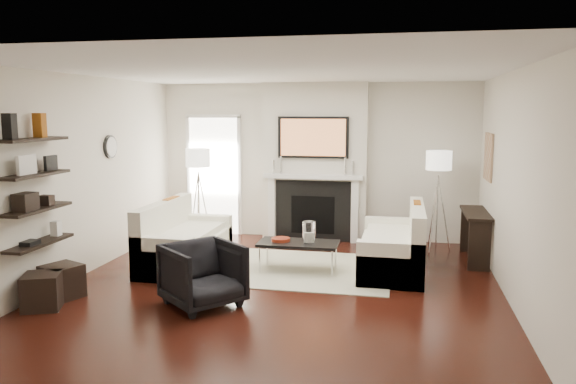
% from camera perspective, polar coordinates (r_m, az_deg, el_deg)
% --- Properties ---
extents(room_envelope, '(6.00, 6.00, 6.00)m').
position_cam_1_polar(room_envelope, '(6.87, -1.00, 0.95)').
color(room_envelope, black).
rests_on(room_envelope, ground).
extents(chimney_breast, '(1.80, 0.25, 2.70)m').
position_cam_1_polar(chimney_breast, '(9.68, 2.71, 3.06)').
color(chimney_breast, silver).
rests_on(chimney_breast, floor).
extents(fireplace_surround, '(1.30, 0.02, 1.04)m').
position_cam_1_polar(fireplace_surround, '(9.66, 2.55, -1.92)').
color(fireplace_surround, black).
rests_on(fireplace_surround, floor).
extents(firebox, '(0.75, 0.02, 0.65)m').
position_cam_1_polar(firebox, '(9.66, 2.54, -2.33)').
color(firebox, black).
rests_on(firebox, floor).
extents(mantel_pilaster_l, '(0.12, 0.08, 1.10)m').
position_cam_1_polar(mantel_pilaster_l, '(9.76, -1.66, -1.63)').
color(mantel_pilaster_l, white).
rests_on(mantel_pilaster_l, floor).
extents(mantel_pilaster_r, '(0.12, 0.08, 1.10)m').
position_cam_1_polar(mantel_pilaster_r, '(9.54, 6.80, -1.92)').
color(mantel_pilaster_r, white).
rests_on(mantel_pilaster_r, floor).
extents(mantel_shelf, '(1.70, 0.18, 0.07)m').
position_cam_1_polar(mantel_shelf, '(9.52, 2.52, 1.58)').
color(mantel_shelf, white).
rests_on(mantel_shelf, chimney_breast).
extents(tv_body, '(1.20, 0.06, 0.70)m').
position_cam_1_polar(tv_body, '(9.49, 2.57, 5.56)').
color(tv_body, black).
rests_on(tv_body, chimney_breast).
extents(tv_screen, '(1.10, 0.00, 0.62)m').
position_cam_1_polar(tv_screen, '(9.46, 2.54, 5.55)').
color(tv_screen, '#BF723F').
rests_on(tv_screen, tv_body).
extents(candlestick_l_tall, '(0.04, 0.04, 0.30)m').
position_cam_1_polar(candlestick_l_tall, '(9.61, -0.70, 2.76)').
color(candlestick_l_tall, silver).
rests_on(candlestick_l_tall, mantel_shelf).
extents(candlestick_l_short, '(0.04, 0.04, 0.24)m').
position_cam_1_polar(candlestick_l_short, '(9.64, -1.46, 2.60)').
color(candlestick_l_short, silver).
rests_on(candlestick_l_short, mantel_shelf).
extents(candlestick_r_tall, '(0.04, 0.04, 0.30)m').
position_cam_1_polar(candlestick_r_tall, '(9.44, 5.84, 2.62)').
color(candlestick_r_tall, silver).
rests_on(candlestick_r_tall, mantel_shelf).
extents(candlestick_r_short, '(0.04, 0.04, 0.24)m').
position_cam_1_polar(candlestick_r_short, '(9.43, 6.63, 2.42)').
color(candlestick_r_short, silver).
rests_on(candlestick_r_short, mantel_shelf).
extents(hallway_panel, '(0.90, 0.02, 2.10)m').
position_cam_1_polar(hallway_panel, '(10.26, -7.48, 1.61)').
color(hallway_panel, white).
rests_on(hallway_panel, floor).
extents(door_trim_l, '(0.06, 0.06, 2.16)m').
position_cam_1_polar(door_trim_l, '(10.40, -10.02, 1.64)').
color(door_trim_l, white).
rests_on(door_trim_l, floor).
extents(door_trim_r, '(0.06, 0.06, 2.16)m').
position_cam_1_polar(door_trim_r, '(10.09, -4.94, 1.54)').
color(door_trim_r, white).
rests_on(door_trim_r, floor).
extents(door_trim_top, '(1.02, 0.06, 0.06)m').
position_cam_1_polar(door_trim_top, '(10.17, -7.63, 7.65)').
color(door_trim_top, white).
rests_on(door_trim_top, wall_back).
extents(rug, '(2.60, 2.00, 0.01)m').
position_cam_1_polar(rug, '(8.02, 1.00, -7.81)').
color(rug, '#B6B295').
rests_on(rug, floor).
extents(loveseat_left_base, '(0.85, 1.80, 0.42)m').
position_cam_1_polar(loveseat_left_base, '(8.29, -10.33, -5.94)').
color(loveseat_left_base, white).
rests_on(loveseat_left_base, floor).
extents(loveseat_left_back, '(0.18, 1.80, 0.80)m').
position_cam_1_polar(loveseat_left_back, '(8.35, -12.52, -3.68)').
color(loveseat_left_back, white).
rests_on(loveseat_left_back, floor).
extents(loveseat_left_arm_n, '(0.85, 0.18, 0.60)m').
position_cam_1_polar(loveseat_left_arm_n, '(7.55, -12.64, -6.72)').
color(loveseat_left_arm_n, white).
rests_on(loveseat_left_arm_n, floor).
extents(loveseat_left_arm_s, '(0.85, 0.18, 0.60)m').
position_cam_1_polar(loveseat_left_arm_s, '(9.00, -8.42, -4.18)').
color(loveseat_left_arm_s, white).
rests_on(loveseat_left_arm_s, floor).
extents(loveseat_left_cushion, '(0.63, 1.44, 0.10)m').
position_cam_1_polar(loveseat_left_cushion, '(8.21, -10.05, -4.21)').
color(loveseat_left_cushion, white).
rests_on(loveseat_left_cushion, loveseat_left_base).
extents(pillow_left_orange, '(0.10, 0.42, 0.42)m').
position_cam_1_polar(pillow_left_orange, '(8.58, -11.75, -1.95)').
color(pillow_left_orange, '#9A5112').
rests_on(pillow_left_orange, loveseat_left_cushion).
extents(pillow_left_charcoal, '(0.10, 0.40, 0.40)m').
position_cam_1_polar(pillow_left_charcoal, '(8.04, -13.43, -2.75)').
color(pillow_left_charcoal, black).
rests_on(pillow_left_charcoal, loveseat_left_cushion).
extents(loveseat_right_base, '(0.85, 1.80, 0.42)m').
position_cam_1_polar(loveseat_right_base, '(8.03, 10.47, -6.41)').
color(loveseat_right_base, white).
rests_on(loveseat_right_base, floor).
extents(loveseat_right_back, '(0.18, 1.80, 0.80)m').
position_cam_1_polar(loveseat_right_back, '(7.96, 12.95, -4.28)').
color(loveseat_right_back, white).
rests_on(loveseat_right_back, floor).
extents(loveseat_right_arm_n, '(0.85, 0.18, 0.60)m').
position_cam_1_polar(loveseat_right_arm_n, '(7.22, 10.35, -7.33)').
color(loveseat_right_arm_n, white).
rests_on(loveseat_right_arm_n, floor).
extents(loveseat_right_arm_s, '(0.85, 0.18, 0.60)m').
position_cam_1_polar(loveseat_right_arm_s, '(8.79, 10.59, -4.53)').
color(loveseat_right_arm_s, white).
rests_on(loveseat_right_arm_s, floor).
extents(loveseat_right_cushion, '(0.63, 1.44, 0.10)m').
position_cam_1_polar(loveseat_right_cushion, '(7.97, 10.16, -4.59)').
color(loveseat_right_cushion, white).
rests_on(loveseat_right_cushion, loveseat_right_base).
extents(pillow_right_orange, '(0.10, 0.42, 0.42)m').
position_cam_1_polar(pillow_right_orange, '(8.21, 12.95, -2.44)').
color(pillow_right_orange, '#9A5112').
rests_on(pillow_right_orange, loveseat_right_cushion).
extents(pillow_right_charcoal, '(0.10, 0.40, 0.40)m').
position_cam_1_polar(pillow_right_charcoal, '(7.62, 13.04, -3.33)').
color(pillow_right_charcoal, black).
rests_on(pillow_right_charcoal, loveseat_right_cushion).
extents(coffee_table, '(1.10, 0.55, 0.04)m').
position_cam_1_polar(coffee_table, '(7.81, 1.06, -5.25)').
color(coffee_table, black).
rests_on(coffee_table, floor).
extents(coffee_leg_nw, '(0.02, 0.02, 0.38)m').
position_cam_1_polar(coffee_leg_nw, '(7.76, -2.91, -6.95)').
color(coffee_leg_nw, silver).
rests_on(coffee_leg_nw, floor).
extents(coffee_leg_ne, '(0.02, 0.02, 0.38)m').
position_cam_1_polar(coffee_leg_ne, '(7.58, 4.49, -7.34)').
color(coffee_leg_ne, silver).
rests_on(coffee_leg_ne, floor).
extents(coffee_leg_sw, '(0.02, 0.02, 0.38)m').
position_cam_1_polar(coffee_leg_sw, '(8.17, -2.13, -6.16)').
color(coffee_leg_sw, silver).
rests_on(coffee_leg_sw, floor).
extents(coffee_leg_se, '(0.02, 0.02, 0.38)m').
position_cam_1_polar(coffee_leg_se, '(8.00, 4.89, -6.50)').
color(coffee_leg_se, silver).
rests_on(coffee_leg_se, floor).
extents(hurricane_glass, '(0.18, 0.18, 0.31)m').
position_cam_1_polar(hurricane_glass, '(7.75, 2.15, -4.15)').
color(hurricane_glass, white).
rests_on(hurricane_glass, coffee_table).
extents(hurricane_candle, '(0.09, 0.09, 0.14)m').
position_cam_1_polar(hurricane_candle, '(7.76, 2.15, -4.62)').
color(hurricane_candle, white).
rests_on(hurricane_candle, coffee_table).
extents(copper_bowl, '(0.26, 0.26, 0.04)m').
position_cam_1_polar(copper_bowl, '(7.85, -0.74, -4.85)').
color(copper_bowl, '#AC351C').
rests_on(copper_bowl, coffee_table).
extents(armchair, '(1.06, 1.06, 0.80)m').
position_cam_1_polar(armchair, '(6.54, -8.63, -8.01)').
color(armchair, black).
rests_on(armchair, floor).
extents(lamp_left_post, '(0.02, 0.02, 1.20)m').
position_cam_1_polar(lamp_left_post, '(9.56, -9.02, -1.63)').
color(lamp_left_post, silver).
rests_on(lamp_left_post, floor).
extents(lamp_left_shade, '(0.40, 0.40, 0.30)m').
position_cam_1_polar(lamp_left_shade, '(9.46, -9.14, 3.45)').
color(lamp_left_shade, white).
rests_on(lamp_left_shade, lamp_left_post).
extents(lamp_left_leg_a, '(0.25, 0.02, 1.23)m').
position_cam_1_polar(lamp_left_leg_a, '(9.52, -8.40, -1.66)').
color(lamp_left_leg_a, silver).
rests_on(lamp_left_leg_a, floor).
extents(lamp_left_leg_b, '(0.14, 0.22, 1.23)m').
position_cam_1_polar(lamp_left_leg_b, '(9.67, -9.13, -1.52)').
color(lamp_left_leg_b, silver).
rests_on(lamp_left_leg_b, floor).
extents(lamp_left_leg_c, '(0.14, 0.22, 1.23)m').
position_cam_1_polar(lamp_left_leg_c, '(9.49, -9.53, -1.71)').
color(lamp_left_leg_c, silver).
rests_on(lamp_left_leg_c, floor).
extents(lamp_right_post, '(0.02, 0.02, 1.20)m').
position_cam_1_polar(lamp_right_post, '(9.28, 14.89, -2.10)').
color(lamp_right_post, silver).
rests_on(lamp_right_post, floor).
extents(lamp_right_shade, '(0.40, 0.40, 0.30)m').
position_cam_1_polar(lamp_right_shade, '(9.17, 15.09, 3.13)').
color(lamp_right_shade, white).
rests_on(lamp_right_shade, lamp_right_post).
extents(lamp_right_leg_a, '(0.25, 0.02, 1.23)m').
position_cam_1_polar(lamp_right_leg_a, '(9.29, 15.57, -2.12)').
color(lamp_right_leg_a, silver).
rests_on(lamp_right_leg_a, floor).
extents(lamp_right_leg_b, '(0.14, 0.22, 1.23)m').
position_cam_1_polar(lamp_right_leg_b, '(9.37, 14.52, -1.99)').
color(lamp_right_leg_b, silver).
rests_on(lamp_right_leg_b, floor).
extents(lamp_right_leg_c, '(0.14, 0.22, 1.23)m').
position_cam_1_polar(lamp_right_leg_c, '(9.18, 14.58, -2.20)').
color(lamp_right_leg_c, silver).
rests_on(lamp_right_leg_c, floor).
extents(console_top, '(0.35, 1.20, 0.04)m').
position_cam_1_polar(console_top, '(8.73, 18.54, -2.03)').
color(console_top, black).
rests_on(console_top, floor).
extents(console_leg_n, '(0.30, 0.04, 0.71)m').
position_cam_1_polar(console_leg_n, '(8.27, 18.88, -5.25)').
color(console_leg_n, black).
rests_on(console_leg_n, floor).
extents(console_leg_s, '(0.30, 0.04, 0.71)m').
position_cam_1_polar(console_leg_s, '(9.34, 18.04, -3.70)').
color(console_leg_s, black).
rests_on(console_leg_s, floor).
extents(wall_art, '(0.03, 0.70, 0.70)m').
position_cam_1_polar(wall_art, '(8.81, 19.70, 3.39)').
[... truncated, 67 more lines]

